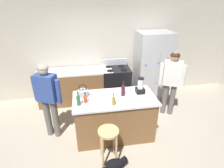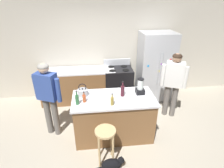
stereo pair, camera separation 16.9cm
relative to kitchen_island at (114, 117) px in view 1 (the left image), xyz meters
The scene contains 16 objects.
ground_plane 0.47m from the kitchen_island, ahead, with size 14.00×14.00×0.00m, color #B2A893.
back_wall 2.14m from the kitchen_island, 90.00° to the left, with size 8.00×0.10×2.70m, color beige.
kitchen_island is the anchor object (origin of this frame).
back_counter_run 1.74m from the kitchen_island, 117.30° to the left, with size 2.00×0.64×0.93m.
refrigerator 2.07m from the kitchen_island, 48.13° to the left, with size 0.90×0.73×1.89m.
stove_range 1.56m from the kitchen_island, 78.31° to the left, with size 0.76×0.65×1.11m.
person_by_island_left 1.40m from the kitchen_island, behind, with size 0.58×0.36×1.62m.
person_by_sink_right 1.65m from the kitchen_island, 21.21° to the left, with size 0.58×0.36×1.61m.
bar_stool 0.71m from the kitchen_island, 108.43° to the right, with size 0.36×0.36×0.71m.
cat 0.93m from the kitchen_island, 98.04° to the right, with size 0.52×0.18×0.26m.
blender_appliance 0.82m from the kitchen_island, 11.13° to the left, with size 0.17×0.17×0.33m.
bottle_wine 0.61m from the kitchen_island, 16.57° to the left, with size 0.08×0.08×0.32m.
bottle_cooking_sauce 0.79m from the kitchen_island, behind, with size 0.06×0.06×0.22m.
bottle_olive_oil 0.91m from the kitchen_island, 167.46° to the right, with size 0.07×0.07×0.28m.
bottle_vinegar 0.61m from the kitchen_island, 103.80° to the right, with size 0.06×0.06×0.24m.
tea_kettle 0.82m from the kitchen_island, 166.28° to the left, with size 0.28×0.20×0.27m.
Camera 1 is at (-0.55, -2.98, 2.74)m, focal length 28.76 mm.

